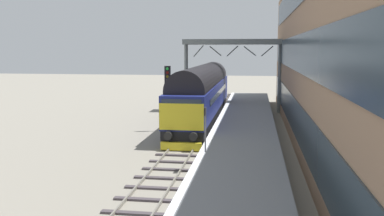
% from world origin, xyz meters
% --- Properties ---
extents(ground_plane, '(140.00, 140.00, 0.00)m').
position_xyz_m(ground_plane, '(0.00, 0.00, 0.00)').
color(ground_plane, gray).
rests_on(ground_plane, ground).
extents(track_main, '(2.50, 60.00, 0.15)m').
position_xyz_m(track_main, '(0.00, 0.00, 0.06)').
color(track_main, slate).
rests_on(track_main, ground).
extents(station_platform, '(4.00, 44.00, 1.01)m').
position_xyz_m(station_platform, '(3.60, 0.00, 0.50)').
color(station_platform, gray).
rests_on(station_platform, ground).
extents(station_building, '(4.97, 43.24, 11.09)m').
position_xyz_m(station_building, '(9.06, 0.69, 5.54)').
color(station_building, '#97745A').
rests_on(station_building, ground).
extents(diesel_locomotive, '(2.74, 20.19, 4.68)m').
position_xyz_m(diesel_locomotive, '(0.00, 7.60, 2.49)').
color(diesel_locomotive, black).
rests_on(diesel_locomotive, ground).
extents(signal_post_near, '(0.44, 0.22, 4.77)m').
position_xyz_m(signal_post_near, '(-2.00, 3.43, 3.11)').
color(signal_post_near, gray).
rests_on(signal_post_near, ground).
extents(platform_number_sign, '(0.10, 0.44, 2.16)m').
position_xyz_m(platform_number_sign, '(1.90, -6.41, 2.43)').
color(platform_number_sign, slate).
rests_on(platform_number_sign, station_platform).
extents(overhead_footbridge, '(9.30, 2.00, 6.89)m').
position_xyz_m(overhead_footbridge, '(2.05, 14.02, 6.11)').
color(overhead_footbridge, slate).
rests_on(overhead_footbridge, ground).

